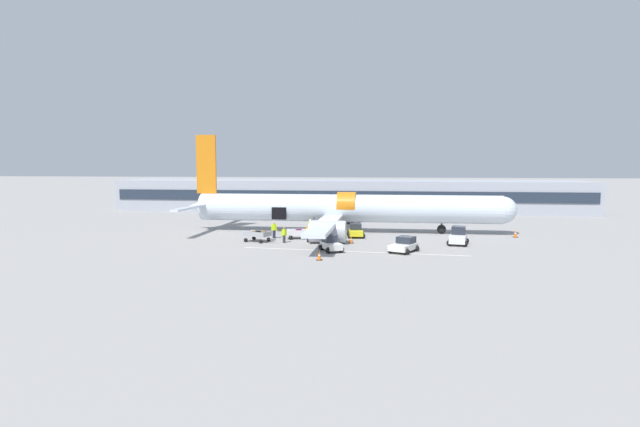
{
  "coord_description": "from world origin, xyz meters",
  "views": [
    {
      "loc": [
        6.62,
        -50.68,
        7.78
      ],
      "look_at": [
        -0.75,
        4.06,
        2.34
      ],
      "focal_mm": 28.0,
      "sensor_mm": 36.0,
      "label": 1
    }
  ],
  "objects_px": {
    "baggage_tug_rear": "(404,245)",
    "ground_crew_loader_b": "(308,233)",
    "baggage_tug_mid": "(331,244)",
    "airplane": "(342,209)",
    "ground_crew_driver": "(326,232)",
    "baggage_tug_lead": "(458,237)",
    "baggage_cart_queued": "(258,236)",
    "ground_crew_helper": "(310,227)",
    "ground_crew_supervisor": "(324,228)",
    "baggage_cart_loading": "(302,234)",
    "ground_crew_marshal": "(274,230)",
    "baggage_tug_spare": "(356,232)",
    "ground_crew_loader_a": "(284,235)"
  },
  "relations": [
    {
      "from": "ground_crew_driver",
      "to": "ground_crew_loader_a",
      "type": "bearing_deg",
      "value": -149.26
    },
    {
      "from": "baggage_tug_mid",
      "to": "ground_crew_helper",
      "type": "distance_m",
      "value": 10.48
    },
    {
      "from": "baggage_cart_loading",
      "to": "ground_crew_loader_a",
      "type": "xyz_separation_m",
      "value": [
        -1.26,
        -2.99,
        0.34
      ]
    },
    {
      "from": "airplane",
      "to": "ground_crew_driver",
      "type": "relative_size",
      "value": 22.66
    },
    {
      "from": "baggage_tug_mid",
      "to": "ground_crew_marshal",
      "type": "height_order",
      "value": "ground_crew_marshal"
    },
    {
      "from": "baggage_tug_mid",
      "to": "baggage_cart_loading",
      "type": "xyz_separation_m",
      "value": [
        -3.9,
        7.18,
        -0.12
      ]
    },
    {
      "from": "ground_crew_marshal",
      "to": "baggage_tug_spare",
      "type": "bearing_deg",
      "value": 12.93
    },
    {
      "from": "ground_crew_loader_b",
      "to": "ground_crew_supervisor",
      "type": "relative_size",
      "value": 0.98
    },
    {
      "from": "baggage_tug_mid",
      "to": "ground_crew_driver",
      "type": "relative_size",
      "value": 1.73
    },
    {
      "from": "baggage_tug_rear",
      "to": "baggage_cart_queued",
      "type": "distance_m",
      "value": 15.0
    },
    {
      "from": "airplane",
      "to": "ground_crew_supervisor",
      "type": "xyz_separation_m",
      "value": [
        -1.54,
        -4.42,
        -1.69
      ]
    },
    {
      "from": "ground_crew_supervisor",
      "to": "baggage_cart_loading",
      "type": "bearing_deg",
      "value": -146.91
    },
    {
      "from": "baggage_cart_queued",
      "to": "ground_crew_helper",
      "type": "height_order",
      "value": "ground_crew_helper"
    },
    {
      "from": "ground_crew_supervisor",
      "to": "ground_crew_marshal",
      "type": "distance_m",
      "value": 5.36
    },
    {
      "from": "baggage_tug_rear",
      "to": "ground_crew_marshal",
      "type": "bearing_deg",
      "value": 154.01
    },
    {
      "from": "airplane",
      "to": "ground_crew_loader_a",
      "type": "distance_m",
      "value": 10.3
    },
    {
      "from": "baggage_cart_queued",
      "to": "ground_crew_helper",
      "type": "xyz_separation_m",
      "value": [
        4.49,
        5.36,
        0.36
      ]
    },
    {
      "from": "ground_crew_driver",
      "to": "baggage_tug_spare",
      "type": "bearing_deg",
      "value": 40.18
    },
    {
      "from": "baggage_tug_mid",
      "to": "ground_crew_marshal",
      "type": "xyz_separation_m",
      "value": [
        -6.83,
        7.04,
        0.32
      ]
    },
    {
      "from": "baggage_tug_spare",
      "to": "ground_crew_driver",
      "type": "relative_size",
      "value": 1.64
    },
    {
      "from": "baggage_cart_queued",
      "to": "ground_crew_loader_b",
      "type": "xyz_separation_m",
      "value": [
        5.11,
        0.28,
        0.36
      ]
    },
    {
      "from": "ground_crew_marshal",
      "to": "ground_crew_driver",
      "type": "bearing_deg",
      "value": -5.55
    },
    {
      "from": "ground_crew_helper",
      "to": "ground_crew_marshal",
      "type": "distance_m",
      "value": 4.45
    },
    {
      "from": "ground_crew_supervisor",
      "to": "baggage_tug_spare",
      "type": "bearing_deg",
      "value": 6.6
    },
    {
      "from": "baggage_tug_mid",
      "to": "ground_crew_loader_b",
      "type": "distance_m",
      "value": 5.59
    },
    {
      "from": "baggage_cart_queued",
      "to": "ground_crew_loader_a",
      "type": "xyz_separation_m",
      "value": [
        2.76,
        -0.35,
        0.26
      ]
    },
    {
      "from": "baggage_cart_loading",
      "to": "ground_crew_supervisor",
      "type": "xyz_separation_m",
      "value": [
        2.19,
        1.42,
        0.47
      ]
    },
    {
      "from": "airplane",
      "to": "ground_crew_driver",
      "type": "height_order",
      "value": "airplane"
    },
    {
      "from": "airplane",
      "to": "baggage_tug_rear",
      "type": "height_order",
      "value": "airplane"
    },
    {
      "from": "ground_crew_loader_b",
      "to": "airplane",
      "type": "bearing_deg",
      "value": 72.19
    },
    {
      "from": "baggage_cart_loading",
      "to": "ground_crew_helper",
      "type": "xyz_separation_m",
      "value": [
        0.48,
        2.72,
        0.45
      ]
    },
    {
      "from": "ground_crew_driver",
      "to": "ground_crew_marshal",
      "type": "xyz_separation_m",
      "value": [
        -5.56,
        0.54,
        0.05
      ]
    },
    {
      "from": "airplane",
      "to": "baggage_tug_spare",
      "type": "bearing_deg",
      "value": -65.17
    },
    {
      "from": "baggage_tug_lead",
      "to": "baggage_cart_loading",
      "type": "bearing_deg",
      "value": 173.67
    },
    {
      "from": "baggage_cart_loading",
      "to": "ground_crew_marshal",
      "type": "xyz_separation_m",
      "value": [
        -2.94,
        -0.14,
        0.44
      ]
    },
    {
      "from": "baggage_tug_spare",
      "to": "ground_crew_loader_b",
      "type": "bearing_deg",
      "value": -137.12
    },
    {
      "from": "baggage_tug_lead",
      "to": "ground_crew_loader_a",
      "type": "bearing_deg",
      "value": -175.85
    },
    {
      "from": "ground_crew_helper",
      "to": "ground_crew_loader_b",
      "type": "bearing_deg",
      "value": -83.12
    },
    {
      "from": "baggage_tug_lead",
      "to": "baggage_tug_spare",
      "type": "xyz_separation_m",
      "value": [
        -10.21,
        3.57,
        -0.14
      ]
    },
    {
      "from": "baggage_tug_lead",
      "to": "baggage_tug_spare",
      "type": "relative_size",
      "value": 1.19
    },
    {
      "from": "airplane",
      "to": "baggage_tug_spare",
      "type": "xyz_separation_m",
      "value": [
        1.86,
        -4.02,
        -2.04
      ]
    },
    {
      "from": "baggage_tug_lead",
      "to": "ground_crew_loader_b",
      "type": "xyz_separation_m",
      "value": [
        -14.7,
        -0.6,
        0.19
      ]
    },
    {
      "from": "baggage_cart_loading",
      "to": "ground_crew_helper",
      "type": "height_order",
      "value": "ground_crew_helper"
    },
    {
      "from": "airplane",
      "to": "ground_crew_driver",
      "type": "xyz_separation_m",
      "value": [
        -1.1,
        -6.52,
        -1.76
      ]
    },
    {
      "from": "baggage_tug_lead",
      "to": "baggage_cart_queued",
      "type": "bearing_deg",
      "value": -177.44
    },
    {
      "from": "airplane",
      "to": "ground_crew_marshal",
      "type": "xyz_separation_m",
      "value": [
        -6.66,
        -5.98,
        -1.72
      ]
    },
    {
      "from": "baggage_tug_rear",
      "to": "ground_crew_loader_b",
      "type": "relative_size",
      "value": 2.01
    },
    {
      "from": "baggage_cart_queued",
      "to": "baggage_cart_loading",
      "type": "bearing_deg",
      "value": 33.29
    },
    {
      "from": "baggage_cart_loading",
      "to": "ground_crew_loader_a",
      "type": "height_order",
      "value": "ground_crew_loader_a"
    },
    {
      "from": "baggage_cart_queued",
      "to": "ground_crew_loader_a",
      "type": "height_order",
      "value": "ground_crew_loader_a"
    }
  ]
}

